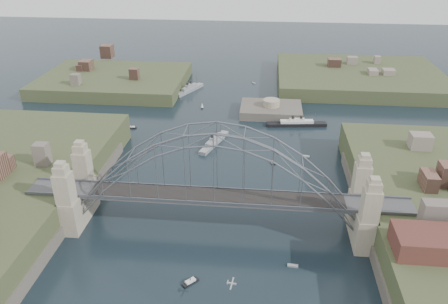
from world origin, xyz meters
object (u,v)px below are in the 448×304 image
Objects in this scene: bridge at (216,180)px; naval_cruiser_far at (189,89)px; naval_cruiser_near at (214,142)px; ocean_liner at (297,124)px; fort_island at (271,115)px.

naval_cruiser_far is at bearing 103.40° from bridge.
ocean_liner is (26.38, 17.18, -0.02)m from naval_cruiser_near.
naval_cruiser_far is 53.02m from ocean_liner.
naval_cruiser_near is at bearing -122.67° from fort_island.
naval_cruiser_far is 0.80× the size of ocean_liner.
fort_island is 32.56m from naval_cruiser_near.
ocean_liner is (20.82, 59.78, -11.55)m from bridge.
naval_cruiser_far is at bearing 143.43° from ocean_liner.
ocean_liner is (42.59, -31.59, -0.12)m from naval_cruiser_far.
bridge is at bearing -99.73° from fort_island.
bridge is 64.35m from ocean_liner.
fort_island is 39.98m from naval_cruiser_far.
ocean_liner is at bearing -36.57° from naval_cruiser_far.
naval_cruiser_near is 0.82× the size of ocean_liner.
naval_cruiser_far reaches higher than ocean_liner.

